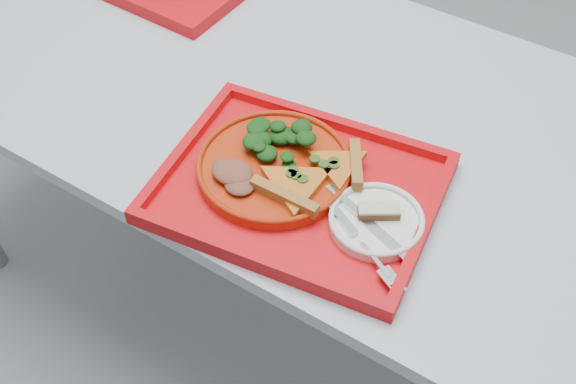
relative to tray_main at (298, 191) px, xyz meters
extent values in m
plane|color=gray|center=(-0.20, 0.21, -0.76)|extent=(10.00, 10.00, 0.00)
cube|color=#A9B1BD|center=(-0.20, 0.21, -0.02)|extent=(1.60, 0.80, 0.03)
cylinder|color=gray|center=(-0.92, 0.53, -0.40)|extent=(0.05, 0.05, 0.72)
cube|color=red|center=(0.00, 0.00, 0.00)|extent=(0.49, 0.41, 0.01)
cylinder|color=#AD290B|center=(-0.05, 0.01, 0.02)|extent=(0.26, 0.26, 0.02)
cylinder|color=white|center=(0.14, 0.00, 0.01)|extent=(0.15, 0.15, 0.01)
ellipsoid|color=black|center=(-0.07, 0.05, 0.05)|extent=(0.10, 0.09, 0.05)
ellipsoid|color=brown|center=(-0.10, -0.05, 0.03)|extent=(0.07, 0.06, 0.02)
cube|color=#4F321A|center=(0.14, 0.01, 0.03)|extent=(0.07, 0.06, 0.01)
cube|color=beige|center=(0.14, 0.01, 0.04)|extent=(0.07, 0.06, 0.00)
cube|color=silver|center=(0.13, -0.01, 0.02)|extent=(0.18, 0.07, 0.01)
cube|color=silver|center=(0.15, -0.05, 0.02)|extent=(0.17, 0.10, 0.01)
camera|label=1|loc=(0.42, -0.68, 0.90)|focal=45.00mm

